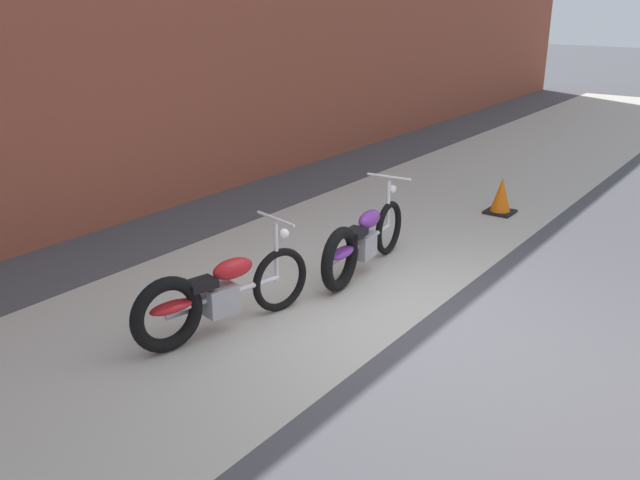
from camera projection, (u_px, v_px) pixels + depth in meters
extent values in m
plane|color=#47474C|center=(420.00, 321.00, 6.85)|extent=(80.00, 80.00, 0.00)
cube|color=#B2ADA3|center=(285.00, 280.00, 7.82)|extent=(36.00, 3.50, 0.01)
cube|color=brown|center=(75.00, 30.00, 8.82)|extent=(36.00, 0.50, 5.32)
torus|color=black|center=(280.00, 280.00, 6.99)|extent=(0.68, 0.23, 0.68)
torus|color=black|center=(167.00, 315.00, 6.17)|extent=(0.74, 0.29, 0.73)
cylinder|color=silver|center=(227.00, 294.00, 6.57)|extent=(1.22, 0.33, 0.06)
cube|color=#99999E|center=(220.00, 300.00, 6.53)|extent=(0.36, 0.28, 0.28)
ellipsoid|color=red|center=(233.00, 269.00, 6.54)|extent=(0.47, 0.28, 0.20)
ellipsoid|color=red|center=(172.00, 307.00, 6.18)|extent=(0.47, 0.27, 0.10)
cube|color=black|center=(201.00, 284.00, 6.34)|extent=(0.32, 0.26, 0.08)
cylinder|color=silver|center=(276.00, 253.00, 6.85)|extent=(0.05, 0.05, 0.62)
cylinder|color=silver|center=(276.00, 219.00, 6.73)|extent=(0.16, 0.57, 0.03)
sphere|color=white|center=(284.00, 234.00, 6.85)|extent=(0.11, 0.11, 0.11)
cylinder|color=silver|center=(191.00, 309.00, 6.52)|extent=(0.55, 0.18, 0.06)
torus|color=black|center=(389.00, 228.00, 8.53)|extent=(0.68, 0.16, 0.68)
torus|color=black|center=(340.00, 259.00, 7.46)|extent=(0.74, 0.21, 0.73)
cylinder|color=silver|center=(366.00, 240.00, 7.98)|extent=(1.23, 0.20, 0.06)
cube|color=#99999E|center=(363.00, 246.00, 7.93)|extent=(0.34, 0.25, 0.28)
ellipsoid|color=#6B2D93|center=(369.00, 219.00, 7.97)|extent=(0.46, 0.24, 0.20)
ellipsoid|color=#6B2D93|center=(342.00, 253.00, 7.48)|extent=(0.46, 0.23, 0.10)
cube|color=black|center=(355.00, 233.00, 7.69)|extent=(0.30, 0.23, 0.08)
cylinder|color=silver|center=(388.00, 205.00, 8.39)|extent=(0.05, 0.05, 0.62)
cylinder|color=silver|center=(389.00, 177.00, 8.27)|extent=(0.10, 0.58, 0.03)
sphere|color=white|center=(392.00, 189.00, 8.41)|extent=(0.11, 0.11, 0.11)
cylinder|color=silver|center=(342.00, 256.00, 7.83)|extent=(0.55, 0.12, 0.06)
cone|color=orange|center=(501.00, 196.00, 10.12)|extent=(0.32, 0.32, 0.55)
cube|color=black|center=(500.00, 212.00, 10.21)|extent=(0.40, 0.40, 0.04)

